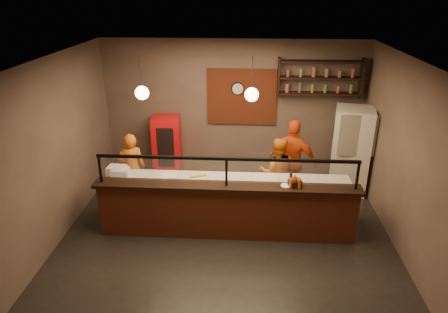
# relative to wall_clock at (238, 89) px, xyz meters

# --- Properties ---
(floor) EXTENTS (6.00, 6.00, 0.00)m
(floor) POSITION_rel_wall_clock_xyz_m (-0.10, -2.46, -2.10)
(floor) COLOR black
(floor) RESTS_ON ground
(ceiling) EXTENTS (6.00, 6.00, 0.00)m
(ceiling) POSITION_rel_wall_clock_xyz_m (-0.10, -2.46, 1.10)
(ceiling) COLOR #382F2B
(ceiling) RESTS_ON wall_back
(wall_back) EXTENTS (6.00, 0.00, 6.00)m
(wall_back) POSITION_rel_wall_clock_xyz_m (-0.10, 0.04, -0.50)
(wall_back) COLOR #6B574E
(wall_back) RESTS_ON floor
(wall_left) EXTENTS (0.00, 5.00, 5.00)m
(wall_left) POSITION_rel_wall_clock_xyz_m (-3.10, -2.46, -0.50)
(wall_left) COLOR #6B574E
(wall_left) RESTS_ON floor
(wall_right) EXTENTS (0.00, 5.00, 5.00)m
(wall_right) POSITION_rel_wall_clock_xyz_m (2.90, -2.46, -0.50)
(wall_right) COLOR #6B574E
(wall_right) RESTS_ON floor
(wall_front) EXTENTS (6.00, 0.00, 6.00)m
(wall_front) POSITION_rel_wall_clock_xyz_m (-0.10, -4.96, -0.50)
(wall_front) COLOR #6B574E
(wall_front) RESTS_ON floor
(brick_patch) EXTENTS (1.60, 0.04, 1.30)m
(brick_patch) POSITION_rel_wall_clock_xyz_m (0.10, 0.01, -0.20)
(brick_patch) COLOR brown
(brick_patch) RESTS_ON wall_back
(service_counter) EXTENTS (4.60, 0.25, 1.00)m
(service_counter) POSITION_rel_wall_clock_xyz_m (-0.10, -2.76, -1.60)
(service_counter) COLOR brown
(service_counter) RESTS_ON floor
(counter_ledge) EXTENTS (4.70, 0.37, 0.06)m
(counter_ledge) POSITION_rel_wall_clock_xyz_m (-0.10, -2.76, -1.07)
(counter_ledge) COLOR black
(counter_ledge) RESTS_ON service_counter
(worktop_cabinet) EXTENTS (4.60, 0.75, 0.85)m
(worktop_cabinet) POSITION_rel_wall_clock_xyz_m (-0.10, -2.26, -1.68)
(worktop_cabinet) COLOR gray
(worktop_cabinet) RESTS_ON floor
(worktop) EXTENTS (4.60, 0.75, 0.05)m
(worktop) POSITION_rel_wall_clock_xyz_m (-0.10, -2.26, -1.23)
(worktop) COLOR beige
(worktop) RESTS_ON worktop_cabinet
(sneeze_guard) EXTENTS (4.50, 0.05, 0.52)m
(sneeze_guard) POSITION_rel_wall_clock_xyz_m (-0.10, -2.76, -0.73)
(sneeze_guard) COLOR white
(sneeze_guard) RESTS_ON counter_ledge
(wall_shelving) EXTENTS (1.84, 0.28, 0.85)m
(wall_shelving) POSITION_rel_wall_clock_xyz_m (1.80, -0.14, 0.30)
(wall_shelving) COLOR black
(wall_shelving) RESTS_ON wall_back
(wall_clock) EXTENTS (0.30, 0.04, 0.30)m
(wall_clock) POSITION_rel_wall_clock_xyz_m (0.00, 0.00, 0.00)
(wall_clock) COLOR black
(wall_clock) RESTS_ON wall_back
(pendant_left) EXTENTS (0.24, 0.24, 0.77)m
(pendant_left) POSITION_rel_wall_clock_xyz_m (-1.60, -2.26, 0.45)
(pendant_left) COLOR black
(pendant_left) RESTS_ON ceiling
(pendant_right) EXTENTS (0.24, 0.24, 0.77)m
(pendant_right) POSITION_rel_wall_clock_xyz_m (0.30, -2.26, 0.45)
(pendant_right) COLOR black
(pendant_right) RESTS_ON ceiling
(cook_left) EXTENTS (0.62, 0.48, 1.51)m
(cook_left) POSITION_rel_wall_clock_xyz_m (-2.15, -1.51, -1.35)
(cook_left) COLOR orange
(cook_left) RESTS_ON floor
(cook_mid) EXTENTS (0.75, 0.59, 1.50)m
(cook_mid) POSITION_rel_wall_clock_xyz_m (0.87, -1.54, -1.35)
(cook_mid) COLOR #D26413
(cook_mid) RESTS_ON floor
(cook_right) EXTENTS (1.12, 0.82, 1.77)m
(cook_right) POSITION_rel_wall_clock_xyz_m (1.21, -1.23, -1.22)
(cook_right) COLOR #D94614
(cook_right) RESTS_ON floor
(fridge) EXTENTS (0.93, 0.89, 1.90)m
(fridge) POSITION_rel_wall_clock_xyz_m (2.50, -0.76, -1.15)
(fridge) COLOR beige
(fridge) RESTS_ON floor
(red_cooler) EXTENTS (0.69, 0.64, 1.49)m
(red_cooler) POSITION_rel_wall_clock_xyz_m (-1.64, -0.31, -1.36)
(red_cooler) COLOR red
(red_cooler) RESTS_ON floor
(pizza_dough) EXTENTS (0.48, 0.48, 0.01)m
(pizza_dough) POSITION_rel_wall_clock_xyz_m (0.60, -2.14, -1.19)
(pizza_dough) COLOR beige
(pizza_dough) RESTS_ON worktop
(prep_tub_a) EXTENTS (0.36, 0.30, 0.17)m
(prep_tub_a) POSITION_rel_wall_clock_xyz_m (-2.25, -2.15, -1.11)
(prep_tub_a) COLOR white
(prep_tub_a) RESTS_ON worktop
(prep_tub_b) EXTENTS (0.33, 0.26, 0.16)m
(prep_tub_b) POSITION_rel_wall_clock_xyz_m (-2.16, -2.22, -1.12)
(prep_tub_b) COLOR silver
(prep_tub_b) RESTS_ON worktop
(prep_tub_c) EXTENTS (0.34, 0.29, 0.16)m
(prep_tub_c) POSITION_rel_wall_clock_xyz_m (-1.18, -2.43, -1.12)
(prep_tub_c) COLOR white
(prep_tub_c) RESTS_ON worktop
(rolling_pin) EXTENTS (0.32, 0.17, 0.05)m
(rolling_pin) POSITION_rel_wall_clock_xyz_m (-0.68, -2.14, -1.17)
(rolling_pin) COLOR yellow
(rolling_pin) RESTS_ON worktop
(condiment_caddy) EXTENTS (0.25, 0.23, 0.11)m
(condiment_caddy) POSITION_rel_wall_clock_xyz_m (1.08, -2.73, -0.98)
(condiment_caddy) COLOR black
(condiment_caddy) RESTS_ON counter_ledge
(pepper_mill) EXTENTS (0.06, 0.06, 0.22)m
(pepper_mill) POSITION_rel_wall_clock_xyz_m (1.01, -2.68, -0.93)
(pepper_mill) COLOR black
(pepper_mill) RESTS_ON counter_ledge
(small_plate) EXTENTS (0.21, 0.21, 0.01)m
(small_plate) POSITION_rel_wall_clock_xyz_m (0.93, -2.73, -1.03)
(small_plate) COLOR white
(small_plate) RESTS_ON counter_ledge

